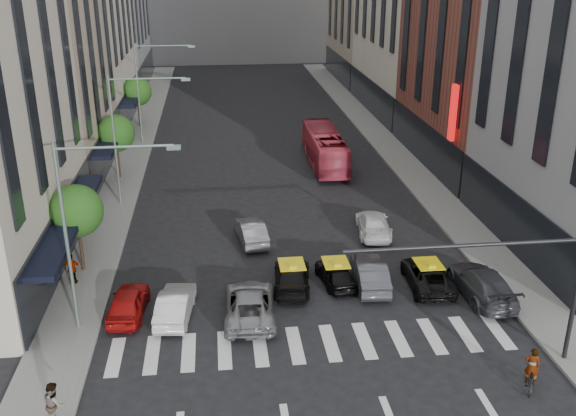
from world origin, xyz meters
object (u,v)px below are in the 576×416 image
object	(u,v)px
car_white_front	(175,304)
motorcycle	(530,379)
streetlamp_mid	(127,123)
taxi_left	(292,276)
car_red	(128,302)
streetlamp_near	(85,213)
streetlamp_far	(148,80)
bus	(325,148)
pedestrian_far	(72,269)
pedestrian_near	(54,404)
taxi_center	(335,273)

from	to	relation	value
car_white_front	motorcycle	xyz separation A→B (m)	(14.57, -7.24, -0.27)
streetlamp_mid	taxi_left	size ratio (longest dim) A/B	1.95
car_red	motorcycle	size ratio (longest dim) A/B	2.48
streetlamp_near	car_white_front	bearing A→B (deg)	9.34
streetlamp_near	streetlamp_far	xyz separation A→B (m)	(0.00, 32.00, 0.00)
streetlamp_mid	bus	size ratio (longest dim) A/B	0.85
streetlamp_near	pedestrian_far	size ratio (longest dim) A/B	5.30
pedestrian_near	streetlamp_near	bearing A→B (deg)	-25.28
streetlamp_near	pedestrian_near	size ratio (longest dim) A/B	4.91
car_red	pedestrian_far	distance (m)	4.68
car_white_front	taxi_center	xyz separation A→B (m)	(8.34, 2.40, -0.07)
car_white_front	motorcycle	world-z (taller)	car_white_front
taxi_left	car_white_front	bearing A→B (deg)	28.20
taxi_left	pedestrian_far	bearing A→B (deg)	-0.41
taxi_left	bus	size ratio (longest dim) A/B	0.44
taxi_left	motorcycle	bearing A→B (deg)	139.06
taxi_left	bus	world-z (taller)	bus
taxi_left	motorcycle	size ratio (longest dim) A/B	2.79
streetlamp_far	pedestrian_near	bearing A→B (deg)	-90.72
car_red	taxi_center	bearing A→B (deg)	-165.50
taxi_center	streetlamp_far	bearing A→B (deg)	-75.54
streetlamp_near	pedestrian_far	bearing A→B (deg)	114.31
streetlamp_near	car_white_front	world-z (taller)	streetlamp_near
streetlamp_near	bus	size ratio (longest dim) A/B	0.85
pedestrian_near	motorcycle	bearing A→B (deg)	-110.70
streetlamp_far	car_white_front	distance (m)	32.04
taxi_center	pedestrian_far	size ratio (longest dim) A/B	2.18
streetlamp_mid	motorcycle	distance (m)	29.53
streetlamp_far	taxi_center	bearing A→B (deg)	-67.69
car_white_front	taxi_center	size ratio (longest dim) A/B	1.15
streetlamp_near	taxi_center	world-z (taller)	streetlamp_near
taxi_center	pedestrian_far	world-z (taller)	pedestrian_far
streetlamp_far	bus	xyz separation A→B (m)	(14.81, -8.44, -4.43)
car_red	motorcycle	xyz separation A→B (m)	(16.87, -7.72, -0.26)
streetlamp_far	car_white_front	world-z (taller)	streetlamp_far
streetlamp_mid	car_white_front	size ratio (longest dim) A/B	2.12
car_white_front	bus	distance (m)	25.59
motorcycle	streetlamp_far	bearing A→B (deg)	-40.84
car_red	taxi_center	world-z (taller)	car_red
motorcycle	pedestrian_far	distance (m)	22.97
car_white_front	pedestrian_far	distance (m)	6.75
streetlamp_near	pedestrian_far	xyz separation A→B (m)	(-1.99, 4.41, -4.91)
taxi_center	motorcycle	size ratio (longest dim) A/B	2.23
streetlamp_far	taxi_left	world-z (taller)	streetlamp_far
car_red	streetlamp_near	bearing A→B (deg)	44.21
streetlamp_far	taxi_left	xyz separation A→B (m)	(9.54, -29.11, -5.23)
car_white_front	pedestrian_near	distance (m)	8.45
streetlamp_near	bus	distance (m)	28.18
car_red	pedestrian_far	bearing A→B (deg)	-41.65
streetlamp_far	car_red	distance (m)	31.40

